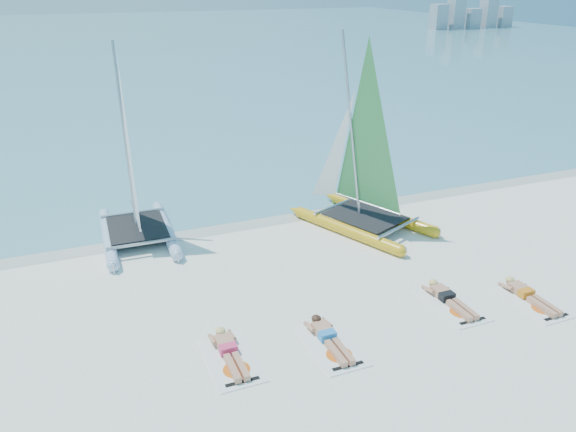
% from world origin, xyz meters
% --- Properties ---
extents(ground, '(140.00, 140.00, 0.00)m').
position_xyz_m(ground, '(0.00, 0.00, 0.00)').
color(ground, white).
rests_on(ground, ground).
extents(sea, '(140.00, 115.00, 0.01)m').
position_xyz_m(sea, '(0.00, 63.00, 0.01)').
color(sea, '#69AFAD').
rests_on(sea, ground).
extents(wet_sand_strip, '(140.00, 1.40, 0.01)m').
position_xyz_m(wet_sand_strip, '(0.00, 5.50, 0.00)').
color(wet_sand_strip, beige).
rests_on(wet_sand_strip, ground).
extents(distant_skyline, '(14.00, 2.00, 5.00)m').
position_xyz_m(distant_skyline, '(53.71, 62.00, 1.94)').
color(distant_skyline, '#A6ADB7').
rests_on(distant_skyline, ground).
extents(catamaran_blue, '(2.18, 4.36, 5.88)m').
position_xyz_m(catamaran_blue, '(-3.52, 5.57, 1.76)').
color(catamaran_blue, '#C0DFFD').
rests_on(catamaran_blue, ground).
extents(catamaran_yellow, '(3.72, 4.97, 6.12)m').
position_xyz_m(catamaran_yellow, '(3.10, 4.05, 1.93)').
color(catamaran_yellow, gold).
rests_on(catamaran_yellow, ground).
extents(towel_a, '(1.00, 1.85, 0.02)m').
position_xyz_m(towel_a, '(-2.58, -1.26, 0.01)').
color(towel_a, white).
rests_on(towel_a, ground).
extents(sunbather_a, '(0.37, 1.73, 0.26)m').
position_xyz_m(sunbather_a, '(-2.58, -1.07, 0.12)').
color(sunbather_a, tan).
rests_on(sunbather_a, towel_a).
extents(towel_b, '(1.00, 1.85, 0.02)m').
position_xyz_m(towel_b, '(-0.43, -1.60, 0.01)').
color(towel_b, white).
rests_on(towel_b, ground).
extents(sunbather_b, '(0.37, 1.73, 0.26)m').
position_xyz_m(sunbather_b, '(-0.43, -1.41, 0.12)').
color(sunbather_b, tan).
rests_on(sunbather_b, towel_b).
extents(towel_c, '(1.00, 1.85, 0.02)m').
position_xyz_m(towel_c, '(2.99, -1.23, 0.01)').
color(towel_c, white).
rests_on(towel_c, ground).
extents(sunbather_c, '(0.37, 1.73, 0.26)m').
position_xyz_m(sunbather_c, '(2.99, -1.04, 0.12)').
color(sunbather_c, tan).
rests_on(sunbather_c, towel_c).
extents(towel_d, '(1.00, 1.85, 0.02)m').
position_xyz_m(towel_d, '(4.91, -1.84, 0.01)').
color(towel_d, white).
rests_on(towel_d, ground).
extents(sunbather_d, '(0.37, 1.73, 0.26)m').
position_xyz_m(sunbather_d, '(4.91, -1.64, 0.12)').
color(sunbather_d, tan).
rests_on(sunbather_d, towel_d).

